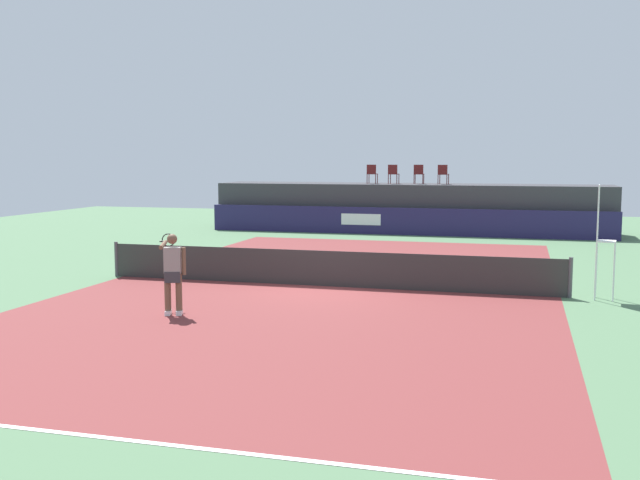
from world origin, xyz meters
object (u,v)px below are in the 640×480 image
(spectator_chair_center, at_px, (419,173))
(spectator_chair_far_left, at_px, (372,173))
(net_post_far, at_px, (570,278))
(tennis_player, at_px, (173,271))
(tennis_ball, at_px, (463,273))
(spectator_chair_left, at_px, (393,173))
(spectator_chair_right, at_px, (443,173))
(umpire_chair, at_px, (602,234))
(net_post_near, at_px, (116,259))

(spectator_chair_center, bearing_deg, spectator_chair_far_left, -172.29)
(net_post_far, distance_m, tennis_player, 9.48)
(spectator_chair_far_left, xyz_separation_m, tennis_player, (-0.49, -19.33, -1.73))
(spectator_chair_center, bearing_deg, tennis_ball, -76.18)
(net_post_far, relative_size, tennis_player, 0.56)
(spectator_chair_left, distance_m, spectator_chair_center, 1.18)
(spectator_chair_left, bearing_deg, spectator_chair_right, 1.81)
(umpire_chair, height_order, tennis_ball, umpire_chair)
(net_post_far, bearing_deg, tennis_ball, 132.04)
(spectator_chair_center, relative_size, umpire_chair, 0.32)
(umpire_chair, height_order, tennis_player, umpire_chair)
(spectator_chair_center, bearing_deg, spectator_chair_left, -164.32)
(spectator_chair_left, xyz_separation_m, spectator_chair_right, (2.27, 0.07, 0.00))
(net_post_near, bearing_deg, spectator_chair_center, 66.70)
(spectator_chair_center, distance_m, net_post_near, 16.83)
(spectator_chair_center, xyz_separation_m, net_post_near, (-6.60, -15.33, -2.19))
(spectator_chair_left, bearing_deg, umpire_chair, -63.10)
(spectator_chair_left, bearing_deg, spectator_chair_far_left, 178.38)
(net_post_near, distance_m, tennis_ball, 10.11)
(spectator_chair_center, relative_size, tennis_ball, 13.06)
(spectator_chair_right, relative_size, tennis_ball, 13.06)
(spectator_chair_far_left, distance_m, tennis_player, 19.42)
(spectator_chair_center, relative_size, spectator_chair_right, 1.00)
(spectator_chair_right, relative_size, tennis_player, 0.50)
(spectator_chair_far_left, relative_size, spectator_chair_center, 1.00)
(net_post_far, xyz_separation_m, tennis_ball, (-2.79, 3.10, -0.46))
(spectator_chair_right, height_order, net_post_near, spectator_chair_right)
(spectator_chair_right, relative_size, net_post_far, 0.89)
(spectator_chair_far_left, height_order, net_post_near, spectator_chair_far_left)
(spectator_chair_center, xyz_separation_m, tennis_ball, (3.01, -12.23, -2.66))
(net_post_near, relative_size, net_post_far, 1.00)
(spectator_chair_far_left, bearing_deg, net_post_near, -106.51)
(spectator_chair_far_left, distance_m, spectator_chair_center, 2.16)
(spectator_chair_right, distance_m, net_post_near, 17.09)
(net_post_far, bearing_deg, spectator_chair_center, 110.73)
(net_post_near, relative_size, tennis_ball, 14.71)
(net_post_near, height_order, tennis_ball, net_post_near)
(net_post_far, bearing_deg, spectator_chair_far_left, 117.85)
(spectator_chair_center, distance_m, tennis_ball, 12.87)
(tennis_player, bearing_deg, net_post_near, 132.65)
(tennis_ball, bearing_deg, spectator_chair_right, 98.88)
(spectator_chair_far_left, relative_size, net_post_far, 0.89)
(spectator_chair_center, relative_size, tennis_player, 0.50)
(spectator_chair_right, bearing_deg, spectator_chair_center, 167.75)
(spectator_chair_center, bearing_deg, tennis_player, -97.66)
(spectator_chair_left, height_order, tennis_ball, spectator_chair_left)
(spectator_chair_right, bearing_deg, net_post_near, -117.16)
(spectator_chair_far_left, bearing_deg, spectator_chair_center, 7.71)
(spectator_chair_far_left, bearing_deg, tennis_ball, -66.65)
(spectator_chair_center, height_order, umpire_chair, spectator_chair_center)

